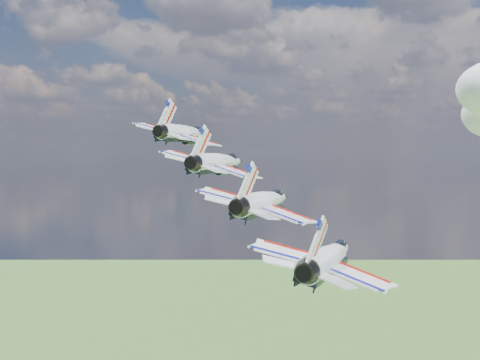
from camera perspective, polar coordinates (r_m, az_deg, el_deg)
The scene contains 4 objects.
jet_0 at distance 82.02m, azimuth -4.68°, elevation 4.03°, with size 10.17×15.06×4.50m, color white, non-canonical shape.
jet_1 at distance 71.08m, azimuth -1.80°, elevation 1.55°, with size 10.17×15.06×4.50m, color silver, non-canonical shape.
jet_2 at distance 60.57m, azimuth 2.11°, elevation -1.82°, with size 10.17×15.06×4.50m, color silver, non-canonical shape.
jet_3 at distance 50.74m, azimuth 7.62°, elevation -6.53°, with size 10.17×15.06×4.50m, color white, non-canonical shape.
Camera 1 is at (26.54, -36.69, 162.29)m, focal length 50.00 mm.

